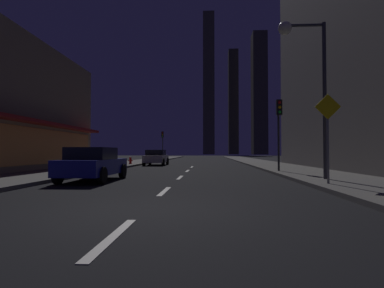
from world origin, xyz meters
name	(u,v)px	position (x,y,z in m)	size (l,w,h in m)	color
ground_plane	(198,162)	(0.00, 32.00, -0.05)	(78.00, 136.00, 0.10)	black
sidewalk_right	(254,161)	(7.00, 32.00, 0.07)	(4.00, 76.00, 0.15)	#605E59
sidewalk_left	(143,161)	(-7.00, 32.00, 0.07)	(4.00, 76.00, 0.15)	#605E59
lane_marking_center	(180,178)	(0.00, 8.40, 0.01)	(0.16, 23.00, 0.01)	silver
skyscraper_distant_tall	(209,84)	(1.38, 153.25, 37.07)	(5.90, 8.48, 74.15)	#4F4B3B
skyscraper_distant_mid	(233,102)	(14.55, 158.39, 28.02)	(5.11, 7.60, 56.05)	#3F3C2F
skyscraper_distant_short	(259,94)	(25.99, 143.26, 29.66)	(6.88, 8.87, 59.32)	#434032
car_parked_near	(93,164)	(-3.60, 6.52, 0.74)	(1.98, 4.24, 1.45)	navy
car_parked_far	(156,157)	(-3.60, 22.29, 0.74)	(1.98, 4.24, 1.45)	silver
fire_hydrant_far_left	(130,161)	(-5.90, 21.62, 0.45)	(0.42, 0.30, 0.65)	red
traffic_light_near_right	(279,119)	(5.50, 11.56, 3.19)	(0.32, 0.48, 4.20)	#2D2D2D
traffic_light_far_left	(163,139)	(-5.50, 38.71, 3.19)	(0.32, 0.48, 4.20)	#2D2D2D
street_lamp_right	(304,61)	(5.38, 6.40, 5.07)	(1.96, 0.56, 6.58)	#38383D
pedestrian_crossing_sign	(328,130)	(5.60, 4.53, 2.02)	(0.91, 0.08, 3.15)	slate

